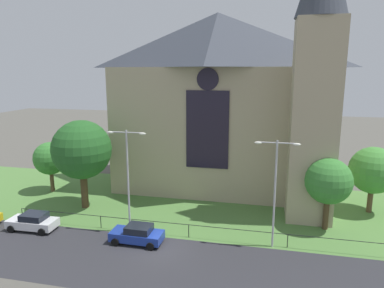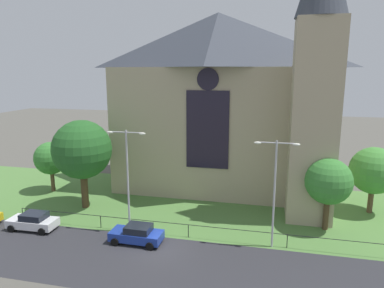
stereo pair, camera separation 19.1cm
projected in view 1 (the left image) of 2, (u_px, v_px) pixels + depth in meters
ground at (190, 203)px, 36.69m from camera, size 160.00×160.00×0.00m
road_asphalt at (153, 263)px, 25.23m from camera, size 120.00×8.00×0.01m
grass_verge at (186, 210)px, 34.78m from camera, size 120.00×20.00×0.01m
church_building at (222, 101)px, 40.11m from camera, size 23.20×16.20×26.00m
iron_railing at (189, 226)px, 28.98m from camera, size 31.91×0.07×1.13m
tree_left_far at (50, 159)px, 39.52m from camera, size 3.70×3.70×5.77m
tree_left_near at (82, 150)px, 34.38m from camera, size 5.84×5.84×8.94m
tree_right_near at (329, 181)px, 29.83m from camera, size 3.97×3.97×6.37m
tree_right_far at (373, 170)px, 33.54m from camera, size 4.51×4.51×6.52m
streetlamp_near at (128, 169)px, 29.05m from camera, size 3.37×0.26×8.90m
streetlamp_far at (275, 181)px, 26.52m from camera, size 3.37×0.26×8.57m
parked_car_white at (33, 222)px, 30.42m from camera, size 4.25×2.12×1.51m
parked_car_blue at (137, 234)px, 28.07m from camera, size 4.23×2.07×1.51m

